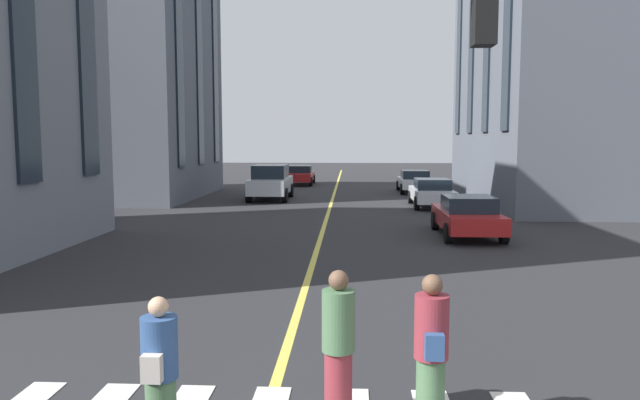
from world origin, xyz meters
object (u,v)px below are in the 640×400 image
car_silver_trailing (271,182)px  car_red_oncoming (468,216)px  car_white_mid (414,181)px  pedestrian_far (431,353)px  car_white_parked_a (432,192)px  pedestrian_near (160,373)px  pedestrian_companion (338,346)px  car_red_far (300,175)px

car_silver_trailing → car_red_oncoming: size_ratio=1.07×
car_red_oncoming → car_white_mid: bearing=0.0°
car_silver_trailing → pedestrian_far: (-25.52, -5.21, -0.08)m
car_white_parked_a → pedestrian_near: 23.72m
pedestrian_near → car_white_mid: bearing=-10.8°
car_white_parked_a → car_white_mid: bearing=0.0°
car_silver_trailing → car_red_oncoming: car_silver_trailing is taller
car_silver_trailing → pedestrian_far: car_silver_trailing is taller
pedestrian_near → car_red_oncoming: bearing=-22.6°
pedestrian_companion → pedestrian_far: (-0.19, -1.03, 0.01)m
car_white_mid → car_red_oncoming: size_ratio=1.00×
car_red_far → pedestrian_companion: pedestrian_companion is taller
pedestrian_near → pedestrian_far: pedestrian_far is taller
car_red_far → pedestrian_near: 36.92m
pedestrian_companion → pedestrian_far: size_ratio=1.00×
car_red_far → pedestrian_companion: bearing=-174.5°
car_white_mid → car_red_far: bearing=51.4°
car_silver_trailing → car_white_parked_a: (-3.07, -8.23, -0.27)m
car_silver_trailing → car_white_parked_a: bearing=-110.4°
car_red_far → pedestrian_companion: 36.34m
car_white_parked_a → car_red_far: bearing=28.5°
car_red_far → car_white_parked_a: bearing=-151.5°
car_silver_trailing → car_white_parked_a: car_silver_trailing is taller
car_white_mid → pedestrian_far: 30.49m
pedestrian_far → car_silver_trailing: bearing=11.5°
car_red_oncoming → car_silver_trailing: bearing=34.6°
car_red_far → car_white_parked_a: 15.81m
pedestrian_companion → car_red_far: bearing=5.5°
car_red_far → car_red_oncoming: same height
car_red_far → pedestrian_near: size_ratio=2.71×
car_white_mid → pedestrian_far: (-30.34, 3.02, 0.19)m
car_silver_trailing → car_red_far: bearing=-3.7°
car_white_mid → pedestrian_near: bearing=169.2°
car_red_far → car_red_oncoming: bearing=-161.7°
pedestrian_far → car_red_oncoming: bearing=-12.5°
car_white_parked_a → pedestrian_companion: pedestrian_companion is taller
car_red_oncoming → pedestrian_far: (-13.60, 3.02, 0.19)m
car_red_oncoming → pedestrian_companion: bearing=163.2°
car_silver_trailing → pedestrian_near: 26.16m
car_silver_trailing → pedestrian_companion: 25.68m
car_red_far → pedestrian_companion: (-36.17, -3.49, 0.18)m
car_red_far → pedestrian_far: size_ratio=2.48×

